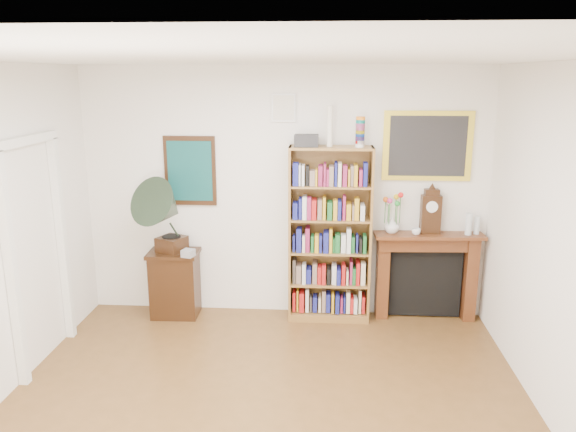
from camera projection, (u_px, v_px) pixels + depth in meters
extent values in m
cube|color=white|center=(253.00, 58.00, 3.51)|extent=(4.50, 5.00, 0.01)
cube|color=white|center=(284.00, 194.00, 6.28)|extent=(4.50, 0.01, 2.80)
cube|color=white|center=(12.00, 273.00, 4.80)|extent=(0.08, 0.08, 2.10)
cube|color=white|center=(62.00, 241.00, 5.71)|extent=(0.08, 0.08, 2.10)
cube|color=white|center=(26.00, 140.00, 4.99)|extent=(0.08, 1.02, 0.08)
cube|color=black|center=(190.00, 171.00, 6.27)|extent=(0.58, 0.03, 0.78)
cube|color=#104A4B|center=(190.00, 171.00, 6.25)|extent=(0.50, 0.01, 0.67)
cube|color=white|center=(284.00, 108.00, 6.02)|extent=(0.26, 0.03, 0.30)
cube|color=silver|center=(283.00, 108.00, 6.01)|extent=(0.22, 0.01, 0.26)
cube|color=yellow|center=(427.00, 146.00, 6.02)|extent=(0.95, 0.03, 0.75)
cube|color=#262628|center=(428.00, 146.00, 6.00)|extent=(0.82, 0.01, 0.65)
cube|color=brown|center=(290.00, 234.00, 6.20)|extent=(0.03, 0.32, 1.96)
cube|color=brown|center=(370.00, 236.00, 6.14)|extent=(0.03, 0.32, 1.96)
cube|color=brown|center=(331.00, 148.00, 5.93)|extent=(0.90, 0.33, 0.03)
cube|color=brown|center=(328.00, 314.00, 6.40)|extent=(0.90, 0.33, 0.08)
cube|color=brown|center=(330.00, 232.00, 6.32)|extent=(0.90, 0.02, 1.96)
cube|color=brown|center=(329.00, 283.00, 6.31)|extent=(0.85, 0.30, 0.02)
cube|color=brown|center=(329.00, 251.00, 6.22)|extent=(0.85, 0.30, 0.02)
cube|color=brown|center=(330.00, 219.00, 6.13)|extent=(0.85, 0.30, 0.02)
cube|color=brown|center=(331.00, 186.00, 6.04)|extent=(0.85, 0.30, 0.02)
cube|color=black|center=(175.00, 284.00, 6.39)|extent=(0.57, 0.42, 0.76)
cube|color=#431E0F|center=(382.00, 276.00, 6.32)|extent=(0.14, 0.18, 0.97)
cube|color=#431E0F|center=(470.00, 279.00, 6.26)|extent=(0.14, 0.18, 0.97)
cube|color=#431E0F|center=(428.00, 243.00, 6.19)|extent=(1.11, 0.24, 0.16)
cube|color=#431E0F|center=(429.00, 235.00, 6.13)|extent=(1.20, 0.35, 0.04)
cube|color=black|center=(425.00, 282.00, 6.36)|extent=(0.80, 0.09, 0.78)
cube|color=black|center=(172.00, 244.00, 6.30)|extent=(0.36, 0.36, 0.17)
cylinder|color=black|center=(171.00, 237.00, 6.27)|extent=(0.28, 0.28, 0.01)
cone|color=#2A3E2D|center=(165.00, 208.00, 6.02)|extent=(0.78, 0.84, 0.71)
cube|color=#B5B5C2|center=(188.00, 253.00, 6.12)|extent=(0.15, 0.15, 0.08)
cube|color=black|center=(430.00, 214.00, 6.11)|extent=(0.22, 0.13, 0.42)
cylinder|color=white|center=(432.00, 207.00, 6.03)|extent=(0.13, 0.02, 0.13)
cube|color=black|center=(432.00, 193.00, 6.05)|extent=(0.16, 0.11, 0.08)
imported|color=silver|center=(392.00, 225.00, 6.14)|extent=(0.19, 0.19, 0.17)
imported|color=white|center=(416.00, 232.00, 6.08)|extent=(0.11, 0.11, 0.07)
cylinder|color=silver|center=(469.00, 224.00, 6.07)|extent=(0.07, 0.07, 0.24)
cylinder|color=silver|center=(477.00, 225.00, 6.10)|extent=(0.06, 0.06, 0.20)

